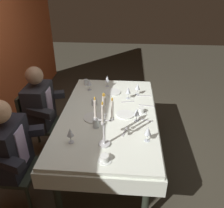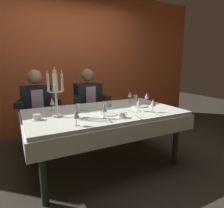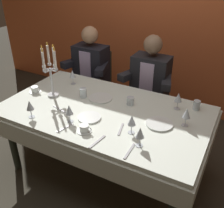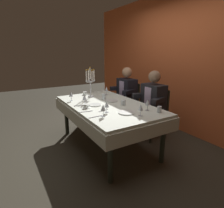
# 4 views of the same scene
# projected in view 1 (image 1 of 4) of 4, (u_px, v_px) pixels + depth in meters

# --- Properties ---
(ground_plane) EXTENTS (12.00, 12.00, 0.00)m
(ground_plane) POSITION_uv_depth(u_px,v_px,m) (109.00, 160.00, 3.07)
(ground_plane) COLOR #39352A
(dining_table) EXTENTS (1.94, 1.14, 0.74)m
(dining_table) POSITION_uv_depth(u_px,v_px,m) (109.00, 121.00, 2.77)
(dining_table) COLOR white
(dining_table) RESTS_ON ground_plane
(candelabra) EXTENTS (0.19, 0.19, 0.55)m
(candelabra) POSITION_uv_depth(u_px,v_px,m) (104.00, 122.00, 2.07)
(candelabra) COLOR silver
(candelabra) RESTS_ON dining_table
(dinner_plate_0) EXTENTS (0.23, 0.23, 0.01)m
(dinner_plate_0) POSITION_uv_depth(u_px,v_px,m) (112.00, 92.00, 3.17)
(dinner_plate_0) COLOR white
(dinner_plate_0) RESTS_ON dining_table
(dinner_plate_1) EXTENTS (0.21, 0.21, 0.01)m
(dinner_plate_1) POSITION_uv_depth(u_px,v_px,m) (125.00, 115.00, 2.66)
(dinner_plate_1) COLOR white
(dinner_plate_1) RESTS_ON dining_table
(dinner_plate_2) EXTENTS (0.23, 0.23, 0.01)m
(dinner_plate_2) POSITION_uv_depth(u_px,v_px,m) (94.00, 118.00, 2.60)
(dinner_plate_2) COLOR white
(dinner_plate_2) RESTS_ON dining_table
(wine_glass_0) EXTENTS (0.07, 0.07, 0.16)m
(wine_glass_0) POSITION_uv_depth(u_px,v_px,m) (107.00, 79.00, 3.29)
(wine_glass_0) COLOR silver
(wine_glass_0) RESTS_ON dining_table
(wine_glass_1) EXTENTS (0.07, 0.07, 0.16)m
(wine_glass_1) POSITION_uv_depth(u_px,v_px,m) (89.00, 82.00, 3.19)
(wine_glass_1) COLOR silver
(wine_glass_1) RESTS_ON dining_table
(wine_glass_2) EXTENTS (0.07, 0.07, 0.16)m
(wine_glass_2) POSITION_uv_depth(u_px,v_px,m) (137.00, 112.00, 2.50)
(wine_glass_2) COLOR silver
(wine_glass_2) RESTS_ON dining_table
(wine_glass_3) EXTENTS (0.07, 0.07, 0.16)m
(wine_glass_3) POSITION_uv_depth(u_px,v_px,m) (70.00, 133.00, 2.18)
(wine_glass_3) COLOR silver
(wine_glass_3) RESTS_ON dining_table
(wine_glass_4) EXTENTS (0.07, 0.07, 0.16)m
(wine_glass_4) POSITION_uv_depth(u_px,v_px,m) (137.00, 87.00, 3.06)
(wine_glass_4) COLOR silver
(wine_glass_4) RESTS_ON dining_table
(wine_glass_5) EXTENTS (0.07, 0.07, 0.16)m
(wine_glass_5) POSITION_uv_depth(u_px,v_px,m) (148.00, 131.00, 2.20)
(wine_glass_5) COLOR silver
(wine_glass_5) RESTS_ON dining_table
(wine_glass_6) EXTENTS (0.07, 0.07, 0.16)m
(wine_glass_6) POSITION_uv_depth(u_px,v_px,m) (128.00, 91.00, 2.97)
(wine_glass_6) COLOR silver
(wine_glass_6) RESTS_ON dining_table
(water_tumbler_0) EXTENTS (0.07, 0.07, 0.08)m
(water_tumbler_0) POSITION_uv_depth(u_px,v_px,m) (94.00, 102.00, 2.86)
(water_tumbler_0) COLOR silver
(water_tumbler_0) RESTS_ON dining_table
(water_tumbler_1) EXTENTS (0.07, 0.07, 0.10)m
(water_tumbler_1) POSITION_uv_depth(u_px,v_px,m) (96.00, 123.00, 2.43)
(water_tumbler_1) COLOR silver
(water_tumbler_1) RESTS_ON dining_table
(water_tumbler_2) EXTENTS (0.06, 0.06, 0.09)m
(water_tumbler_2) POSITION_uv_depth(u_px,v_px,m) (86.00, 82.00, 3.37)
(water_tumbler_2) COLOR silver
(water_tumbler_2) RESTS_ON dining_table
(coffee_cup_0) EXTENTS (0.13, 0.12, 0.06)m
(coffee_cup_0) POSITION_uv_depth(u_px,v_px,m) (105.00, 159.00, 2.00)
(coffee_cup_0) COLOR white
(coffee_cup_0) RESTS_ON dining_table
(coffee_cup_1) EXTENTS (0.13, 0.12, 0.06)m
(coffee_cup_1) POSITION_uv_depth(u_px,v_px,m) (141.00, 111.00, 2.70)
(coffee_cup_1) COLOR white
(coffee_cup_1) RESTS_ON dining_table
(knife_0) EXTENTS (0.04, 0.19, 0.01)m
(knife_0) POSITION_uv_depth(u_px,v_px,m) (146.00, 106.00, 2.85)
(knife_0) COLOR #B7B7BC
(knife_0) RESTS_ON dining_table
(fork_1) EXTENTS (0.06, 0.17, 0.01)m
(fork_1) POSITION_uv_depth(u_px,v_px,m) (145.00, 120.00, 2.57)
(fork_1) COLOR #B7B7BC
(fork_1) RESTS_ON dining_table
(fork_2) EXTENTS (0.17, 0.06, 0.01)m
(fork_2) POSITION_uv_depth(u_px,v_px,m) (125.00, 132.00, 2.38)
(fork_2) COLOR #B7B7BC
(fork_2) RESTS_ON dining_table
(fork_3) EXTENTS (0.06, 0.17, 0.01)m
(fork_3) POSITION_uv_depth(u_px,v_px,m) (128.00, 102.00, 2.94)
(fork_3) COLOR #B7B7BC
(fork_3) RESTS_ON dining_table
(knife_4) EXTENTS (0.03, 0.19, 0.01)m
(knife_4) POSITION_uv_depth(u_px,v_px,m) (144.00, 96.00, 3.08)
(knife_4) COLOR #B7B7BC
(knife_4) RESTS_ON dining_table
(seated_diner_0) EXTENTS (0.63, 0.48, 1.24)m
(seated_diner_0) POSITION_uv_depth(u_px,v_px,m) (8.00, 148.00, 2.17)
(seated_diner_0) COLOR #262D23
(seated_diner_0) RESTS_ON ground_plane
(seated_diner_1) EXTENTS (0.63, 0.48, 1.24)m
(seated_diner_1) POSITION_uv_depth(u_px,v_px,m) (39.00, 105.00, 2.88)
(seated_diner_1) COLOR #262D23
(seated_diner_1) RESTS_ON ground_plane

